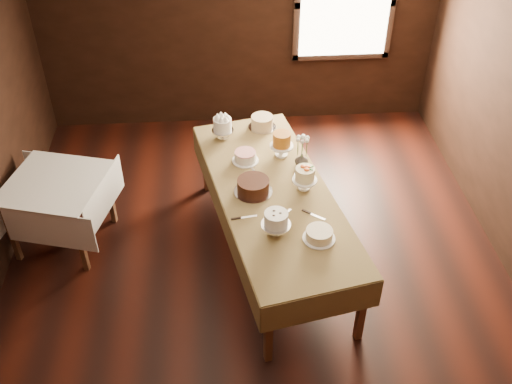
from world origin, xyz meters
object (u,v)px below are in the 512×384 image
(display_table, at_px, (274,197))
(cake_speckled, at_px, (262,122))
(side_table, at_px, (56,189))
(cake_meringue, at_px, (223,129))
(cake_server_b, at_px, (318,217))
(cake_chocolate, at_px, (253,187))
(cake_caramel, at_px, (282,146))
(cake_server_e, at_px, (249,217))
(cake_server_d, at_px, (296,171))
(flower_vase, at_px, (302,160))
(cake_swirl, at_px, (276,224))
(cake_server_c, at_px, (254,171))
(cake_lattice, at_px, (245,157))
(cake_flowers, at_px, (305,179))
(cake_server_a, at_px, (286,213))
(cake_cream, at_px, (319,235))

(display_table, height_order, cake_speckled, cake_speckled)
(side_table, distance_m, cake_speckled, 2.26)
(cake_meringue, xyz_separation_m, cake_server_b, (0.81, -1.35, -0.11))
(cake_speckled, distance_m, cake_chocolate, 1.13)
(cake_speckled, height_order, cake_caramel, cake_caramel)
(cake_server_b, bearing_deg, cake_server_e, -146.57)
(display_table, distance_m, cake_server_b, 0.54)
(cake_caramel, height_order, cake_server_d, cake_caramel)
(cake_meringue, distance_m, cake_speckled, 0.47)
(cake_chocolate, distance_m, flower_vase, 0.64)
(display_table, height_order, cake_chocolate, cake_chocolate)
(cake_meringue, distance_m, cake_server_d, 0.96)
(cake_chocolate, bearing_deg, flower_vase, 37.26)
(cake_speckled, height_order, cake_swirl, cake_swirl)
(cake_server_e, bearing_deg, cake_server_c, 73.14)
(cake_chocolate, relative_size, cake_server_e, 1.53)
(side_table, bearing_deg, cake_meringue, 19.15)
(side_table, height_order, cake_server_b, cake_server_b)
(side_table, relative_size, cake_chocolate, 3.07)
(cake_lattice, height_order, cake_swirl, cake_swirl)
(cake_caramel, distance_m, flower_vase, 0.27)
(side_table, distance_m, cake_flowers, 2.47)
(cake_server_b, height_order, cake_server_d, same)
(cake_lattice, xyz_separation_m, cake_server_c, (0.08, -0.18, -0.04))
(cake_speckled, bearing_deg, cake_swirl, -90.76)
(side_table, relative_size, cake_swirl, 3.99)
(flower_vase, bearing_deg, cake_chocolate, -142.74)
(cake_caramel, relative_size, cake_chocolate, 0.76)
(flower_vase, bearing_deg, cake_meringue, 144.00)
(cake_meringue, xyz_separation_m, cake_server_e, (0.19, -1.30, -0.11))
(cake_meringue, bearing_deg, cake_server_b, -58.85)
(cake_chocolate, bearing_deg, cake_swirl, -75.11)
(display_table, xyz_separation_m, cake_lattice, (-0.24, 0.51, 0.11))
(cake_flowers, bearing_deg, cake_server_b, -81.03)
(cake_chocolate, xyz_separation_m, cake_server_b, (0.56, -0.40, -0.06))
(display_table, xyz_separation_m, cake_meringue, (-0.45, 0.95, 0.17))
(cake_meringue, xyz_separation_m, flower_vase, (0.77, -0.56, -0.04))
(cake_swirl, bearing_deg, cake_server_a, 65.14)
(cake_server_a, bearing_deg, side_table, 116.70)
(side_table, bearing_deg, cake_caramel, 5.50)
(cake_lattice, xyz_separation_m, cake_cream, (0.56, -1.19, -0.00))
(cake_caramel, bearing_deg, cake_server_e, -112.88)
(display_table, distance_m, side_table, 2.17)
(display_table, height_order, side_table, display_table)
(side_table, distance_m, cake_caramel, 2.30)
(cake_speckled, relative_size, cake_lattice, 1.05)
(display_table, relative_size, cake_chocolate, 7.59)
(flower_vase, bearing_deg, cake_server_e, -127.82)
(side_table, height_order, cake_cream, cake_cream)
(cake_meringue, relative_size, cake_server_a, 1.12)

